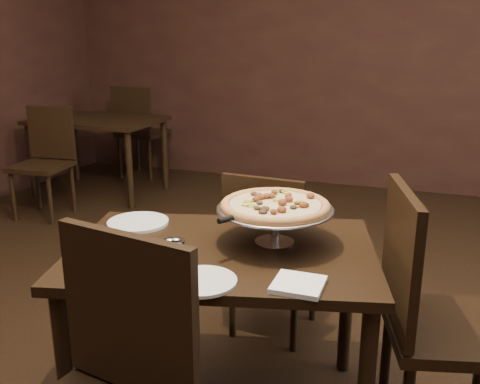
% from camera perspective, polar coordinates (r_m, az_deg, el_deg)
% --- Properties ---
extents(room, '(6.04, 7.04, 2.84)m').
position_cam_1_polar(room, '(1.84, 0.36, 15.21)').
color(room, black).
rests_on(room, ground).
extents(dining_table, '(1.25, 0.99, 0.69)m').
position_cam_1_polar(dining_table, '(2.00, -1.85, -8.42)').
color(dining_table, black).
rests_on(dining_table, ground).
extents(background_table, '(1.13, 0.76, 0.71)m').
position_cam_1_polar(background_table, '(5.11, -14.95, 6.56)').
color(background_table, black).
rests_on(background_table, ground).
extents(pizza_stand, '(0.43, 0.43, 0.18)m').
position_cam_1_polar(pizza_stand, '(1.96, 3.77, -1.51)').
color(pizza_stand, '#B4B4BB').
rests_on(pizza_stand, dining_table).
extents(parmesan_shaker, '(0.06, 0.06, 0.10)m').
position_cam_1_polar(parmesan_shaker, '(1.82, -7.48, -6.42)').
color(parmesan_shaker, beige).
rests_on(parmesan_shaker, dining_table).
extents(pepper_flake_shaker, '(0.06, 0.06, 0.10)m').
position_cam_1_polar(pepper_flake_shaker, '(1.82, -6.81, -6.38)').
color(pepper_flake_shaker, maroon).
rests_on(pepper_flake_shaker, dining_table).
extents(packet_caddy, '(0.08, 0.08, 0.06)m').
position_cam_1_polar(packet_caddy, '(1.86, -12.95, -6.87)').
color(packet_caddy, black).
rests_on(packet_caddy, dining_table).
extents(napkin_stack, '(0.15, 0.15, 0.02)m').
position_cam_1_polar(napkin_stack, '(1.69, 6.25, -9.79)').
color(napkin_stack, white).
rests_on(napkin_stack, dining_table).
extents(plate_left, '(0.25, 0.25, 0.01)m').
position_cam_1_polar(plate_left, '(2.25, -10.82, -3.19)').
color(plate_left, white).
rests_on(plate_left, dining_table).
extents(plate_near, '(0.22, 0.22, 0.01)m').
position_cam_1_polar(plate_near, '(1.71, -4.09, -9.47)').
color(plate_near, white).
rests_on(plate_near, dining_table).
extents(serving_spatula, '(0.16, 0.16, 0.02)m').
position_cam_1_polar(serving_spatula, '(1.84, -0.69, -2.83)').
color(serving_spatula, '#B4B4BB').
rests_on(serving_spatula, pizza_stand).
extents(chair_far, '(0.42, 0.42, 0.84)m').
position_cam_1_polar(chair_far, '(2.57, 3.23, -6.08)').
color(chair_far, black).
rests_on(chair_far, ground).
extents(chair_side, '(0.55, 0.55, 0.96)m').
position_cam_1_polar(chair_side, '(2.00, 19.88, -11.93)').
color(chair_side, black).
rests_on(chair_side, ground).
extents(bg_chair_far, '(0.45, 0.45, 0.94)m').
position_cam_1_polar(bg_chair_far, '(5.64, -10.77, 6.70)').
color(bg_chair_far, black).
rests_on(bg_chair_far, ground).
extents(bg_chair_near, '(0.45, 0.45, 0.88)m').
position_cam_1_polar(bg_chair_near, '(4.65, -20.05, 3.50)').
color(bg_chair_near, black).
rests_on(bg_chair_near, ground).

